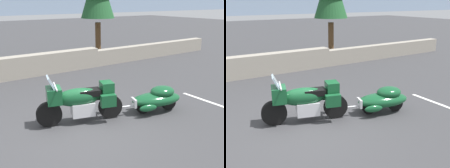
% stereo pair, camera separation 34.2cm
% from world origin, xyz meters
% --- Properties ---
extents(ground_plane, '(80.00, 80.00, 0.00)m').
position_xyz_m(ground_plane, '(0.00, 0.00, 0.00)').
color(ground_plane, '#38383A').
extents(touring_motorcycle, '(2.25, 1.14, 1.33)m').
position_xyz_m(touring_motorcycle, '(0.28, 0.37, 0.62)').
color(touring_motorcycle, black).
rests_on(touring_motorcycle, ground).
extents(car_shaped_trailer, '(2.21, 1.11, 0.76)m').
position_xyz_m(car_shaped_trailer, '(2.44, -0.29, 0.41)').
color(car_shaped_trailer, black).
rests_on(car_shaped_trailer, ground).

